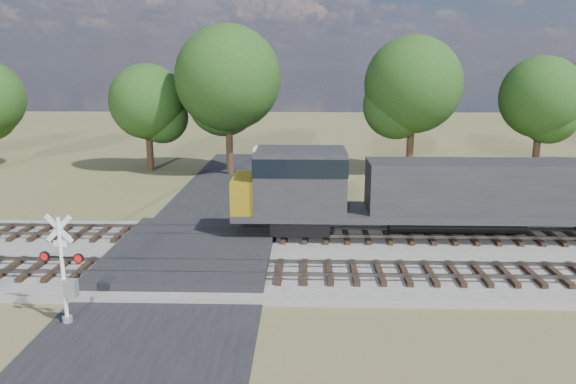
{
  "coord_description": "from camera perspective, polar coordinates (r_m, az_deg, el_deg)",
  "views": [
    {
      "loc": [
        4.98,
        -23.18,
        8.48
      ],
      "look_at": [
        4.22,
        2.0,
        2.75
      ],
      "focal_mm": 35.0,
      "sensor_mm": 36.0,
      "label": 1
    }
  ],
  "objects": [
    {
      "name": "crossing_signal_far",
      "position": [
        32.25,
        1.61,
        0.53
      ],
      "size": [
        1.56,
        0.43,
        3.89
      ],
      "rotation": [
        0.0,
        0.0,
        3.34
      ],
      "color": "silver",
      "rests_on": "ground"
    },
    {
      "name": "road",
      "position": [
        25.16,
        -9.87,
        -6.98
      ],
      "size": [
        7.0,
        60.0,
        0.08
      ],
      "primitive_type": "cube",
      "color": "black",
      "rests_on": "ground"
    },
    {
      "name": "track_far",
      "position": [
        27.45,
        -2.24,
        -4.28
      ],
      "size": [
        140.0,
        2.6,
        0.33
      ],
      "color": "black",
      "rests_on": "ballast_bed"
    },
    {
      "name": "treeline",
      "position": [
        44.73,
        10.44,
        10.39
      ],
      "size": [
        78.17,
        10.44,
        11.9
      ],
      "color": "black",
      "rests_on": "ground"
    },
    {
      "name": "crossing_panel",
      "position": [
        25.54,
        -9.67,
        -6.02
      ],
      "size": [
        7.0,
        9.0,
        0.62
      ],
      "primitive_type": "cube",
      "color": "#262628",
      "rests_on": "ground"
    },
    {
      "name": "track_near",
      "position": [
        22.74,
        -3.1,
        -7.98
      ],
      "size": [
        140.0,
        2.6,
        0.33
      ],
      "color": "black",
      "rests_on": "ballast_bed"
    },
    {
      "name": "equipment_shed",
      "position": [
        34.08,
        15.39,
        0.41
      ],
      "size": [
        4.86,
        4.86,
        2.82
      ],
      "rotation": [
        0.0,
        0.0,
        -0.2
      ],
      "color": "#4F2A21",
      "rests_on": "ground"
    },
    {
      "name": "crossing_signal_near",
      "position": [
        20.02,
        -21.64,
        -8.28
      ],
      "size": [
        1.53,
        0.37,
        3.81
      ],
      "rotation": [
        0.0,
        0.0,
        -0.14
      ],
      "color": "silver",
      "rests_on": "ground"
    },
    {
      "name": "ballast_bed",
      "position": [
        25.6,
        13.02,
        -6.52
      ],
      "size": [
        140.0,
        10.0,
        0.3
      ],
      "primitive_type": "cube",
      "color": "gray",
      "rests_on": "ground"
    },
    {
      "name": "ground",
      "position": [
        25.18,
        -9.86,
        -7.06
      ],
      "size": [
        160.0,
        160.0,
        0.0
      ],
      "primitive_type": "plane",
      "color": "#4D532C",
      "rests_on": "ground"
    }
  ]
}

